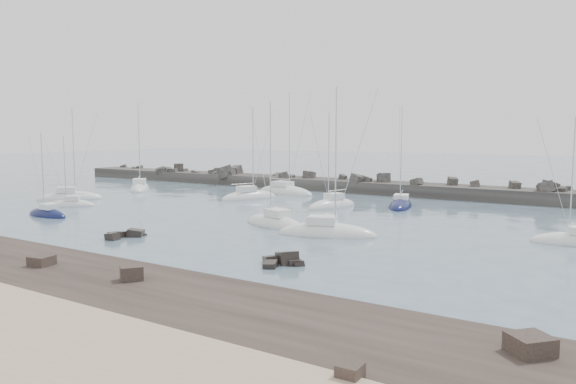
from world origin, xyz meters
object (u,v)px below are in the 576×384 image
Objects in this scene: sailboat_5 at (275,224)px; sailboat_1 at (140,189)px; sailboat_14 at (70,205)px; sailboat_0 at (70,199)px; sailboat_8 at (401,206)px; sailboat_3 at (249,198)px; sailboat_2 at (47,215)px; sailboat_6 at (332,206)px; sailboat_4 at (285,193)px; sailboat_7 at (327,234)px.

sailboat_1 is at bearing 156.16° from sailboat_5.
sailboat_1 reaches higher than sailboat_14.
sailboat_0 reaches higher than sailboat_8.
sailboat_0 is 25.38m from sailboat_3.
sailboat_2 is 0.79× the size of sailboat_6.
sailboat_4 is at bearing 85.62° from sailboat_3.
sailboat_4 reaches higher than sailboat_2.
sailboat_0 reaches higher than sailboat_2.
sailboat_0 is at bearing 144.72° from sailboat_14.
sailboat_5 is at bearing 3.78° from sailboat_14.
sailboat_1 reaches higher than sailboat_5.
sailboat_5 is at bearing 19.01° from sailboat_2.
sailboat_6 is (23.51, 24.46, 0.02)m from sailboat_2.
sailboat_1 is 24.86m from sailboat_4.
sailboat_6 is (37.21, -1.64, 0.00)m from sailboat_1.
sailboat_1 is 29.47m from sailboat_2.
sailboat_14 is at bearing -66.28° from sailboat_1.
sailboat_8 is at bearing 75.98° from sailboat_5.
sailboat_2 is at bearing -167.77° from sailboat_7.
sailboat_4 reaches higher than sailboat_8.
sailboat_4 reaches higher than sailboat_0.
sailboat_7 is 1.50× the size of sailboat_14.
sailboat_6 is at bearing -35.96° from sailboat_4.
sailboat_5 is (39.18, -17.32, -0.00)m from sailboat_1.
sailboat_1 is at bearing 117.69° from sailboat_2.
sailboat_14 is at bearing -179.55° from sailboat_7.
sailboat_8 is (44.38, 3.51, -0.02)m from sailboat_1.
sailboat_6 is at bearing 20.54° from sailboat_0.
sailboat_1 is at bearing 179.80° from sailboat_3.
sailboat_1 reaches higher than sailboat_6.
sailboat_3 is 0.85× the size of sailboat_4.
sailboat_7 reaches higher than sailboat_5.
sailboat_3 is (20.67, 14.72, 0.01)m from sailboat_0.
sailboat_14 is at bearing -35.28° from sailboat_0.
sailboat_1 is 1.09× the size of sailboat_3.
sailboat_5 is at bearing 166.18° from sailboat_7.
sailboat_3 is (9.06, 26.02, 0.02)m from sailboat_2.
sailboat_7 reaches higher than sailboat_6.
sailboat_4 is at bearing 61.73° from sailboat_14.
sailboat_0 is at bearing -159.46° from sailboat_6.
sailboat_4 is (9.71, 34.47, 0.01)m from sailboat_2.
sailboat_0 is 0.96× the size of sailboat_7.
sailboat_1 reaches higher than sailboat_2.
sailboat_3 reaches higher than sailboat_6.
sailboat_14 is (-14.90, -27.72, -0.02)m from sailboat_4.
sailboat_5 is at bearing -23.84° from sailboat_1.
sailboat_7 is at bearing 0.45° from sailboat_14.
sailboat_7 is at bearing 12.23° from sailboat_2.
sailboat_3 is 14.54m from sailboat_6.
sailboat_14 is (-28.71, -17.70, -0.02)m from sailboat_6.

